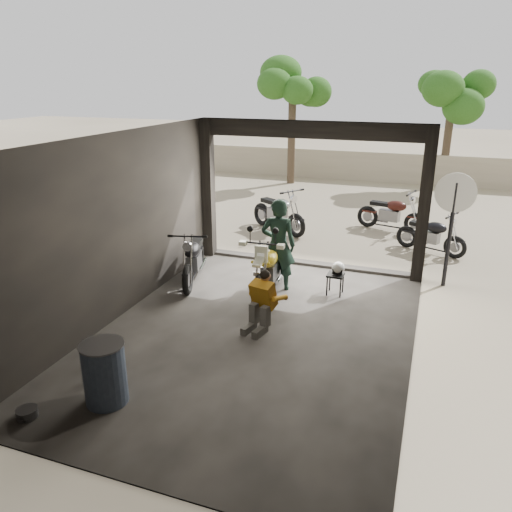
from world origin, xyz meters
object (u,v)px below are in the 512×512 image
Objects in this scene: rider at (278,245)px; sign_post at (453,212)px; helmet at (338,268)px; oil_drum at (105,374)px; outside_bike_a at (279,209)px; main_bike at (270,265)px; mechanic at (260,303)px; outside_bike_c at (431,232)px; stool at (335,277)px; outside_bike_b at (391,211)px; left_bike at (193,255)px.

sign_post is (3.15, 1.32, 0.63)m from rider.
oil_drum is at bearing -140.20° from helmet.
outside_bike_a is 2.16× the size of oil_drum.
main_bike is 1.33m from helmet.
mechanic is at bearing 64.33° from oil_drum.
oil_drum is (-3.78, -7.72, -0.09)m from outside_bike_c.
stool is (0.89, 1.90, -0.14)m from mechanic.
main_bike is 1.04× the size of outside_bike_a.
outside_bike_b is 1.92m from outside_bike_c.
rider is 4.47m from oil_drum.
stool is at bearing -10.42° from left_bike.
stool is (2.91, 0.30, -0.22)m from left_bike.
outside_bike_a is at bearing 65.67° from left_bike.
stool is (-0.58, -4.86, -0.21)m from outside_bike_b.
outside_bike_a is 4.41m from helmet.
rider is at bearing 175.40° from outside_bike_b.
mechanic is (2.02, -1.59, -0.08)m from left_bike.
helmet is (-1.63, -3.23, 0.04)m from outside_bike_c.
stool is at bearing 78.18° from mechanic.
mechanic is (0.25, -1.79, -0.43)m from rider.
outside_bike_b is at bearing 68.06° from main_bike.
main_bike reaches higher than stool.
outside_bike_b is at bearing 88.06° from sign_post.
oil_drum is at bearing 178.38° from outside_bike_b.
main_bike reaches higher than helmet.
main_bike is at bearing 77.12° from oil_drum.
outside_bike_c is 8.60m from oil_drum.
outside_bike_c is at bearing 76.00° from sign_post.
outside_bike_a is 1.08× the size of outside_bike_b.
mechanic is 2.10m from stool.
main_bike is at bearing 70.46° from rider.
left_bike is 4.10m from outside_bike_a.
main_bike reaches higher than mechanic.
sign_post is (1.43, -3.64, 0.99)m from outside_bike_b.
outside_bike_b is at bearing 91.08° from mechanic.
mechanic is 3.85× the size of helmet.
outside_bike_a is 4.04m from outside_bike_c.
oil_drum is at bearing 67.58° from rider.
outside_bike_b is 9.68m from oil_drum.
stool is 0.20m from helmet.
left_bike is 5.82m from outside_bike_c.
outside_bike_b is at bearing 83.19° from stool.
main_bike is at bearing -159.88° from stool.
rider is 2.18× the size of oil_drum.
outside_bike_a reaches higher than oil_drum.
sign_post reaches higher than oil_drum.
outside_bike_a is at bearing 91.59° from oil_drum.
outside_bike_a is at bearing 98.04° from helmet.
outside_bike_b is at bearing 57.79° from outside_bike_c.
sign_post is at bearing 0.78° from left_bike.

